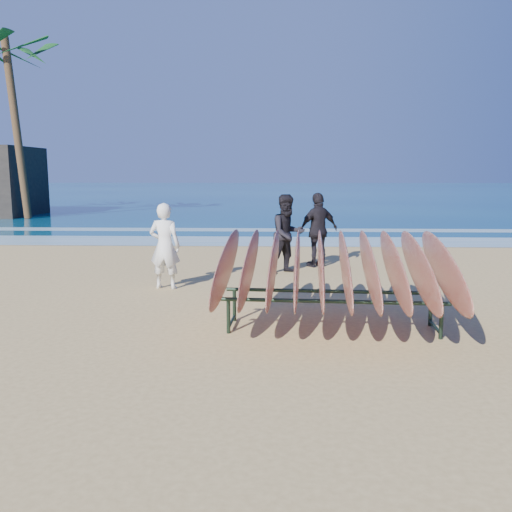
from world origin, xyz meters
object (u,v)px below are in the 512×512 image
object	(u,v)px
person_white	(165,246)
palm_mid	(12,54)
person_dark_a	(288,234)
person_dark_b	(318,230)
surfboard_rack	(333,267)

from	to	relation	value
person_white	palm_mid	size ratio (longest dim) A/B	0.20
person_white	person_dark_a	size ratio (longest dim) A/B	0.95
person_dark_a	palm_mid	distance (m)	19.41
palm_mid	person_dark_a	bearing A→B (deg)	-47.06
person_dark_b	palm_mid	world-z (taller)	palm_mid
person_white	person_dark_a	bearing A→B (deg)	-137.41
person_white	palm_mid	world-z (taller)	palm_mid
surfboard_rack	person_dark_a	world-z (taller)	person_dark_a
person_dark_a	palm_mid	bearing A→B (deg)	101.97
person_white	person_dark_b	size ratio (longest dim) A/B	0.94
surfboard_rack	person_dark_a	bearing A→B (deg)	100.30
person_dark_a	palm_mid	size ratio (longest dim) A/B	0.21
person_dark_a	person_dark_b	xyz separation A→B (m)	(0.76, 0.87, 0.00)
person_dark_b	person_white	bearing A→B (deg)	10.71
person_dark_b	palm_mid	xyz separation A→B (m)	(-13.17, 12.46, 6.70)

